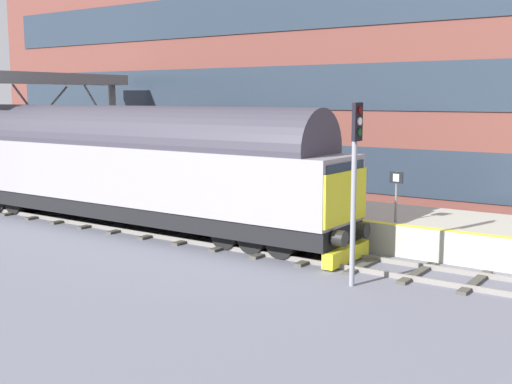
{
  "coord_description": "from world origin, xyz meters",
  "views": [
    {
      "loc": [
        -17.24,
        -11.27,
        4.98
      ],
      "look_at": [
        0.2,
        0.87,
        1.87
      ],
      "focal_mm": 45.36,
      "sensor_mm": 36.0,
      "label": 1
    }
  ],
  "objects_px": {
    "diesel_locomotive": "(118,163)",
    "platform_number_sign": "(396,188)",
    "signal_post_near": "(355,170)",
    "waiting_passenger": "(263,174)"
  },
  "relations": [
    {
      "from": "diesel_locomotive",
      "to": "platform_number_sign",
      "type": "xyz_separation_m",
      "value": [
        2.1,
        -10.46,
        -0.39
      ]
    },
    {
      "from": "diesel_locomotive",
      "to": "signal_post_near",
      "type": "relative_size",
      "value": 4.09
    },
    {
      "from": "signal_post_near",
      "to": "diesel_locomotive",
      "type": "bearing_deg",
      "value": 79.33
    },
    {
      "from": "signal_post_near",
      "to": "platform_number_sign",
      "type": "relative_size",
      "value": 2.99
    },
    {
      "from": "diesel_locomotive",
      "to": "waiting_passenger",
      "type": "bearing_deg",
      "value": -47.91
    },
    {
      "from": "signal_post_near",
      "to": "platform_number_sign",
      "type": "distance_m",
      "value": 4.34
    },
    {
      "from": "diesel_locomotive",
      "to": "waiting_passenger",
      "type": "distance_m",
      "value": 5.63
    },
    {
      "from": "diesel_locomotive",
      "to": "signal_post_near",
      "type": "xyz_separation_m",
      "value": [
        -2.08,
        -11.04,
        0.61
      ]
    },
    {
      "from": "diesel_locomotive",
      "to": "waiting_passenger",
      "type": "xyz_separation_m",
      "value": [
        3.76,
        -4.16,
        -0.5
      ]
    },
    {
      "from": "waiting_passenger",
      "to": "signal_post_near",
      "type": "bearing_deg",
      "value": 158.08
    }
  ]
}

